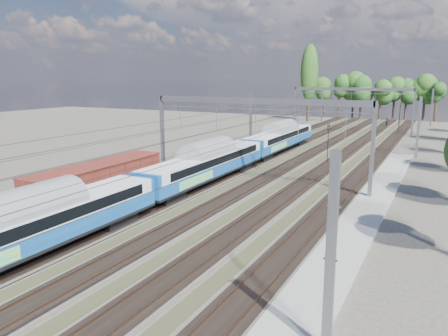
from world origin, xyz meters
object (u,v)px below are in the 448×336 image
at_px(freight_boxcar, 99,182).
at_px(signal_far, 400,113).
at_px(signal_near, 328,139).
at_px(worker, 387,122).
at_px(emu_train, 205,160).

distance_m(freight_boxcar, signal_far, 67.38).
height_order(freight_boxcar, signal_near, signal_near).
distance_m(worker, signal_far, 12.74).
bearing_deg(emu_train, freight_boxcar, -112.81).
bearing_deg(worker, signal_far, -162.26).
height_order(emu_train, signal_far, signal_far).
bearing_deg(signal_near, emu_train, -139.12).
xyz_separation_m(signal_near, signal_far, (4.93, 37.02, 0.71)).
bearing_deg(emu_train, worker, 81.69).
bearing_deg(worker, signal_near, 179.15).
height_order(emu_train, signal_near, signal_near).
bearing_deg(signal_near, worker, 65.22).
relative_size(freight_boxcar, signal_far, 2.27).
bearing_deg(emu_train, signal_near, 64.14).
bearing_deg(freight_boxcar, signal_near, 65.29).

